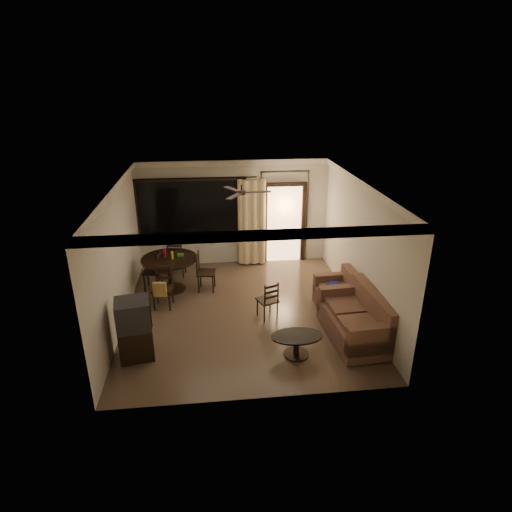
{
  "coord_description": "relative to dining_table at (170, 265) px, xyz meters",
  "views": [
    {
      "loc": [
        -0.63,
        -8.1,
        4.69
      ],
      "look_at": [
        0.3,
        0.2,
        1.21
      ],
      "focal_mm": 30.0,
      "sensor_mm": 36.0,
      "label": 1
    }
  ],
  "objects": [
    {
      "name": "room_shell",
      "position": [
        2.21,
        0.52,
        1.19
      ],
      "size": [
        5.5,
        6.7,
        5.5
      ],
      "color": "beige",
      "rests_on": "ground"
    },
    {
      "name": "sofa",
      "position": [
        3.74,
        -2.5,
        -0.27
      ],
      "size": [
        1.05,
        1.82,
        0.94
      ],
      "rotation": [
        0.0,
        0.0,
        0.06
      ],
      "color": "#4B2B22",
      "rests_on": "ground"
    },
    {
      "name": "dining_chair_south",
      "position": [
        -0.11,
        -0.85,
        -0.34
      ],
      "size": [
        0.47,
        0.52,
        0.95
      ],
      "rotation": [
        0.0,
        0.0,
        -0.13
      ],
      "color": "black",
      "rests_on": "ground"
    },
    {
      "name": "dining_chair_west",
      "position": [
        -0.42,
        0.11,
        -0.36
      ],
      "size": [
        0.47,
        0.47,
        0.95
      ],
      "rotation": [
        0.0,
        0.0,
        -1.7
      ],
      "color": "black",
      "rests_on": "ground"
    },
    {
      "name": "dining_table",
      "position": [
        0.0,
        0.0,
        0.0
      ],
      "size": [
        1.31,
        1.31,
        1.04
      ],
      "rotation": [
        0.0,
        0.0,
        -0.13
      ],
      "color": "black",
      "rests_on": "ground"
    },
    {
      "name": "side_chair",
      "position": [
        2.11,
        -1.55,
        -0.39
      ],
      "size": [
        0.49,
        0.49,
        0.86
      ],
      "rotation": [
        0.0,
        0.0,
        3.51
      ],
      "color": "black",
      "rests_on": "ground"
    },
    {
      "name": "dining_chair_east",
      "position": [
        0.83,
        -0.11,
        -0.36
      ],
      "size": [
        0.47,
        0.47,
        0.95
      ],
      "rotation": [
        0.0,
        0.0,
        1.44
      ],
      "color": "black",
      "rests_on": "ground"
    },
    {
      "name": "ground",
      "position": [
        1.62,
        -1.25,
        -0.64
      ],
      "size": [
        5.5,
        5.5,
        0.0
      ],
      "primitive_type": "plane",
      "color": "#7F6651",
      "rests_on": "ground"
    },
    {
      "name": "armchair",
      "position": [
        3.72,
        -1.26,
        -0.3
      ],
      "size": [
        0.86,
        0.86,
        0.83
      ],
      "rotation": [
        0.0,
        0.0,
        0.04
      ],
      "color": "#4B2B22",
      "rests_on": "ground"
    },
    {
      "name": "coffee_table",
      "position": [
        2.45,
        -2.93,
        -0.37
      ],
      "size": [
        0.94,
        0.57,
        0.41
      ],
      "rotation": [
        0.0,
        0.0,
        0.2
      ],
      "color": "black",
      "rests_on": "ground"
    },
    {
      "name": "tv_cabinet",
      "position": [
        -0.43,
        -2.63,
        -0.07
      ],
      "size": [
        0.68,
        0.63,
        1.14
      ],
      "rotation": [
        0.0,
        0.0,
        0.17
      ],
      "color": "black",
      "rests_on": "ground"
    },
    {
      "name": "dining_chair_north",
      "position": [
        0.1,
        0.78,
        -0.36
      ],
      "size": [
        0.47,
        0.47,
        0.95
      ],
      "rotation": [
        0.0,
        0.0,
        3.01
      ],
      "color": "black",
      "rests_on": "ground"
    }
  ]
}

